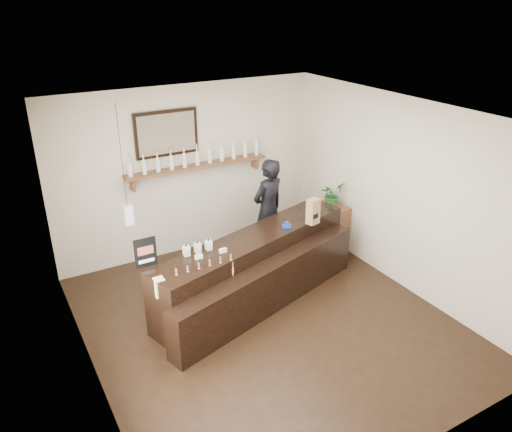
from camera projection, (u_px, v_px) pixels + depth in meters
The scene contains 10 objects.
ground at pixel (267, 321), 6.75m from camera, with size 5.00×5.00×0.00m, color black.
room_shell at pixel (268, 206), 6.05m from camera, with size 5.00×5.00×5.00m.
back_wall_decor at pixel (182, 153), 7.83m from camera, with size 2.66×0.96×1.69m.
counter at pixel (258, 271), 7.11m from camera, with size 3.40×1.81×1.10m.
promo_sign at pixel (145, 253), 6.15m from camera, with size 0.28×0.03×0.39m.
paper_bag at pixel (313, 211), 7.31m from camera, with size 0.20×0.17×0.38m.
tape_dispenser at pixel (287, 225), 7.23m from camera, with size 0.13×0.08×0.10m.
side_cabinet at pixel (330, 228), 8.49m from camera, with size 0.46×0.59×0.81m.
potted_plant at pixel (332, 194), 8.24m from camera, with size 0.37×0.32×0.41m, color #286327.
shopkeeper at pixel (268, 203), 8.01m from camera, with size 0.71×0.46×1.94m, color black.
Camera 1 is at (-2.90, -4.75, 4.08)m, focal length 35.00 mm.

